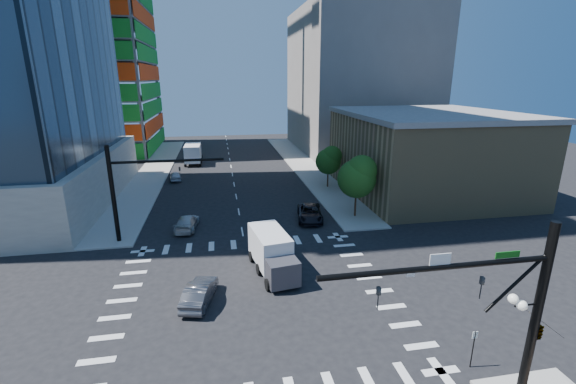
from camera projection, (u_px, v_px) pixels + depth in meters
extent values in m
plane|color=black|center=(253.00, 296.00, 27.12)|extent=(160.00, 160.00, 0.00)
cube|color=silver|center=(253.00, 296.00, 27.11)|extent=(20.00, 20.00, 0.01)
cube|color=#9C9994|center=(304.00, 166.00, 66.95)|extent=(5.00, 60.00, 0.15)
cube|color=#9C9994|center=(154.00, 172.00, 62.69)|extent=(5.00, 60.00, 0.15)
cube|color=#1A9027|center=(146.00, 26.00, 76.06)|extent=(0.12, 24.00, 49.00)
cube|color=#ED3E0D|center=(51.00, 15.00, 62.03)|extent=(24.00, 0.12, 49.00)
cube|color=#937F55|center=(426.00, 155.00, 50.70)|extent=(20.00, 22.00, 10.00)
cube|color=slate|center=(430.00, 114.00, 49.18)|extent=(20.50, 22.50, 0.60)
cube|color=slate|center=(357.00, 81.00, 79.59)|extent=(24.00, 30.00, 28.00)
cylinder|color=black|center=(536.00, 317.00, 16.90)|extent=(0.40, 0.40, 9.00)
cylinder|color=black|center=(439.00, 268.00, 15.22)|extent=(10.00, 0.24, 0.24)
cylinder|color=black|center=(515.00, 284.00, 16.15)|extent=(2.50, 0.14, 2.50)
imported|color=black|center=(481.00, 287.00, 15.88)|extent=(0.16, 0.20, 1.00)
imported|color=black|center=(378.00, 298.00, 15.11)|extent=(0.16, 0.20, 1.00)
imported|color=black|center=(538.00, 329.00, 17.13)|extent=(0.53, 2.48, 1.00)
cube|color=white|center=(440.00, 260.00, 15.12)|extent=(0.90, 0.04, 0.50)
cube|color=#0C5611|center=(508.00, 255.00, 15.65)|extent=(1.10, 0.04, 0.28)
cylinder|color=black|center=(527.00, 305.00, 16.60)|extent=(1.20, 0.08, 0.08)
sphere|color=white|center=(513.00, 299.00, 16.69)|extent=(0.44, 0.44, 0.44)
sphere|color=white|center=(522.00, 305.00, 16.22)|extent=(0.44, 0.44, 0.44)
cylinder|color=black|center=(113.00, 195.00, 34.68)|extent=(0.40, 0.40, 9.00)
cylinder|color=black|center=(168.00, 161.00, 34.70)|extent=(10.00, 0.24, 0.24)
imported|color=black|center=(180.00, 172.00, 35.18)|extent=(0.16, 0.20, 1.00)
cylinder|color=#382316|center=(355.00, 206.00, 42.08)|extent=(0.20, 0.20, 2.27)
sphere|color=#124513|center=(357.00, 179.00, 41.20)|extent=(4.16, 4.16, 4.16)
sphere|color=#356622|center=(362.00, 170.00, 40.71)|extent=(3.25, 3.25, 3.25)
cylinder|color=#382316|center=(328.00, 180.00, 53.50)|extent=(0.20, 0.20, 1.92)
sphere|color=#124513|center=(328.00, 161.00, 52.75)|extent=(3.52, 3.52, 3.52)
sphere|color=#356622|center=(332.00, 156.00, 52.30)|extent=(2.75, 2.75, 2.75)
cylinder|color=black|center=(473.00, 350.00, 20.14)|extent=(0.06, 0.06, 2.20)
cube|color=silver|center=(475.00, 335.00, 19.88)|extent=(0.30, 0.03, 0.40)
imported|color=black|center=(310.00, 213.00, 41.45)|extent=(3.45, 5.89, 1.54)
imported|color=#B5B5B5|center=(187.00, 223.00, 38.90)|extent=(2.49, 5.00, 1.39)
imported|color=silver|center=(175.00, 176.00, 57.32)|extent=(2.12, 4.11, 1.34)
imported|color=#4D4D52|center=(199.00, 293.00, 26.15)|extent=(2.58, 4.71, 1.47)
cube|color=silver|center=(273.00, 251.00, 29.73)|extent=(3.10, 5.23, 2.56)
cube|color=#3F3E45|center=(273.00, 259.00, 29.91)|extent=(2.51, 2.10, 1.87)
cube|color=white|center=(193.00, 152.00, 68.60)|extent=(2.70, 5.52, 2.85)
cube|color=#3F3E45|center=(194.00, 156.00, 68.81)|extent=(2.55, 2.01, 2.09)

